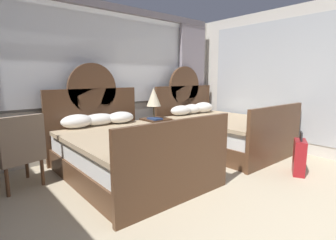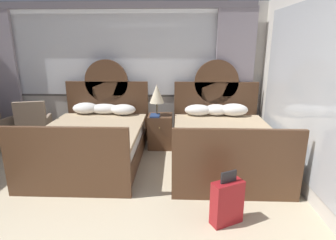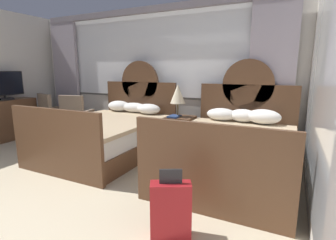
# 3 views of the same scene
# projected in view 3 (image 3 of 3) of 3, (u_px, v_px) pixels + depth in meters

# --- Properties ---
(wall_back_window) EXTENTS (5.83, 0.22, 2.71)m
(wall_back_window) POSITION_uv_depth(u_px,v_px,m) (151.00, 70.00, 5.26)
(wall_back_window) COLOR beige
(wall_back_window) RESTS_ON ground_plane
(wall_right_mirror) EXTENTS (0.08, 4.63, 2.70)m
(wall_right_mirror) POSITION_uv_depth(u_px,v_px,m) (332.00, 84.00, 2.00)
(wall_right_mirror) COLOR beige
(wall_right_mirror) RESTS_ON ground_plane
(bed_near_window) EXTENTS (1.62, 2.22, 1.64)m
(bed_near_window) POSITION_uv_depth(u_px,v_px,m) (110.00, 133.00, 4.46)
(bed_near_window) COLOR brown
(bed_near_window) RESTS_ON ground_plane
(bed_near_mirror) EXTENTS (1.62, 2.22, 1.64)m
(bed_near_mirror) POSITION_uv_depth(u_px,v_px,m) (232.00, 150.00, 3.53)
(bed_near_mirror) COLOR brown
(bed_near_mirror) RESTS_ON ground_plane
(nightstand_between_beds) EXTENTS (0.45, 0.47, 0.64)m
(nightstand_between_beds) POSITION_uv_depth(u_px,v_px,m) (181.00, 134.00, 4.60)
(nightstand_between_beds) COLOR brown
(nightstand_between_beds) RESTS_ON ground_plane
(table_lamp_on_nightstand) EXTENTS (0.27, 0.27, 0.58)m
(table_lamp_on_nightstand) POSITION_uv_depth(u_px,v_px,m) (178.00, 94.00, 4.47)
(table_lamp_on_nightstand) COLOR brown
(table_lamp_on_nightstand) RESTS_ON nightstand_between_beds
(book_on_nightstand) EXTENTS (0.18, 0.26, 0.03)m
(book_on_nightstand) POSITION_uv_depth(u_px,v_px,m) (174.00, 116.00, 4.49)
(book_on_nightstand) COLOR navy
(book_on_nightstand) RESTS_ON nightstand_between_beds
(tv_flatscreen) EXTENTS (0.20, 0.84, 0.59)m
(tv_flatscreen) POSITION_uv_depth(u_px,v_px,m) (3.00, 85.00, 5.20)
(tv_flatscreen) COLOR black
(tv_flatscreen) RESTS_ON dresser_minibar
(armchair_by_window_left) EXTENTS (0.63, 0.63, 0.95)m
(armchair_by_window_left) POSITION_uv_depth(u_px,v_px,m) (76.00, 115.00, 5.38)
(armchair_by_window_left) COLOR #84705B
(armchair_by_window_left) RESTS_ON ground_plane
(armchair_by_window_centre) EXTENTS (0.65, 0.65, 0.95)m
(armchair_by_window_centre) POSITION_uv_depth(u_px,v_px,m) (52.00, 113.00, 5.70)
(armchair_by_window_centre) COLOR #84705B
(armchair_by_window_centre) RESTS_ON ground_plane
(suitcase_on_floor) EXTENTS (0.38, 0.30, 0.63)m
(suitcase_on_floor) POSITION_uv_depth(u_px,v_px,m) (171.00, 210.00, 2.21)
(suitcase_on_floor) COLOR maroon
(suitcase_on_floor) RESTS_ON ground_plane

